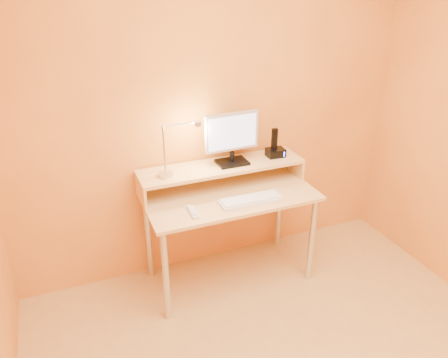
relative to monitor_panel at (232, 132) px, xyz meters
name	(u,v)px	position (x,y,z in m)	size (l,w,h in m)	color
wall_back	(213,108)	(-0.08, 0.16, 0.13)	(3.00, 0.04, 2.50)	orange
desk_leg_fl	(166,276)	(-0.63, -0.41, -0.77)	(0.04, 0.04, 0.69)	silver
desk_leg_fr	(312,240)	(0.47, -0.41, -0.77)	(0.04, 0.04, 0.69)	silver
desk_leg_bl	(148,237)	(-0.63, 0.09, -0.77)	(0.04, 0.04, 0.69)	silver
desk_leg_br	(279,209)	(0.47, 0.09, -0.77)	(0.04, 0.04, 0.69)	silver
desk_lower	(230,196)	(-0.08, -0.16, -0.41)	(1.20, 0.60, 0.03)	#E3B477
shelf_riser_left	(141,191)	(-0.67, -0.01, -0.33)	(0.02, 0.30, 0.14)	#E3B477
shelf_riser_right	(293,164)	(0.51, -0.01, -0.33)	(0.02, 0.30, 0.14)	#E3B477
desk_shelf	(222,167)	(-0.08, -0.01, -0.25)	(1.20, 0.30, 0.03)	#E3B477
monitor_foot	(232,162)	(0.00, -0.01, -0.23)	(0.22, 0.16, 0.02)	black
monitor_neck	(232,157)	(0.00, -0.01, -0.19)	(0.04, 0.04, 0.07)	black
monitor_panel	(232,132)	(0.00, 0.00, 0.00)	(0.40, 0.04, 0.27)	#AFAFB5
monitor_back	(230,131)	(0.00, 0.02, 0.00)	(0.36, 0.01, 0.23)	black
monitor_screen	(233,132)	(0.00, -0.02, 0.00)	(0.36, 0.00, 0.23)	silver
lamp_base	(166,174)	(-0.50, -0.04, -0.23)	(0.10, 0.10, 0.03)	silver
lamp_post	(164,150)	(-0.50, -0.04, -0.05)	(0.01, 0.01, 0.33)	silver
lamp_arm	(181,124)	(-0.38, -0.04, 0.12)	(0.01, 0.01, 0.24)	silver
lamp_head	(198,124)	(-0.26, -0.04, 0.10)	(0.04, 0.04, 0.03)	silver
lamp_bulb	(198,126)	(-0.26, -0.04, 0.09)	(0.03, 0.03, 0.00)	#FFEAC6
phone_dock	(275,153)	(0.35, -0.01, -0.21)	(0.13, 0.10, 0.06)	black
phone_handset	(274,139)	(0.34, -0.01, -0.10)	(0.04, 0.03, 0.16)	black
phone_led	(284,154)	(0.40, -0.06, -0.21)	(0.01, 0.00, 0.04)	blue
keyboard	(251,200)	(0.01, -0.32, -0.39)	(0.43, 0.14, 0.02)	silver
mouse	(272,197)	(0.16, -0.34, -0.38)	(0.05, 0.09, 0.03)	white
remote_control	(193,212)	(-0.40, -0.32, -0.39)	(0.04, 0.16, 0.02)	silver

